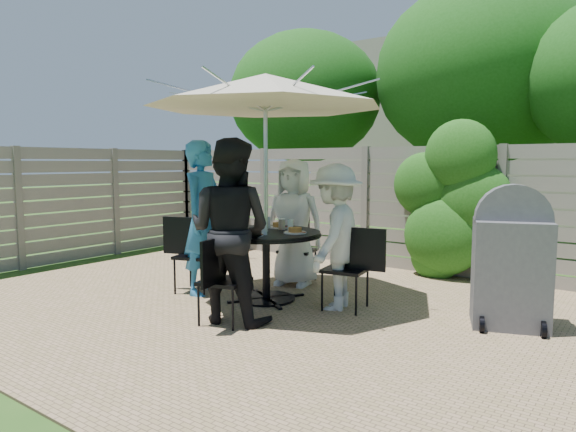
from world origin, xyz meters
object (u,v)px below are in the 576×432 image
Objects in this scene: person_front at (230,231)px; person_right at (335,237)px; umbrella at (265,91)px; plate_front at (252,233)px; person_left at (204,218)px; person_back at (294,223)px; bbq_grill at (511,263)px; glass_back at (268,223)px; glass_front at (264,229)px; glass_right at (290,225)px; chair_front at (224,299)px; glass_left at (242,225)px; chair_left at (196,270)px; plate_left at (238,228)px; patio_table at (266,253)px; chair_back at (298,263)px; syrup_jug at (263,224)px; bicycle at (235,223)px; plate_right at (295,231)px; coffee_cup at (282,225)px; plate_back at (279,226)px.

person_front reaches higher than person_right.
plate_front is at bearing -77.15° from umbrella.
person_left is 1.17× the size of person_right.
person_back reaches higher than bbq_grill.
bbq_grill reaches higher than glass_back.
person_back reaches higher than glass_front.
glass_right is at bearing -100.42° from person_right.
person_right reaches higher than plate_front.
glass_left reaches higher than chair_front.
glass_front is at bearing -179.45° from bbq_grill.
person_back is 2.70m from bbq_grill.
person_front is (1.13, -0.59, 0.64)m from chair_left.
chair_left reaches higher than plate_left.
person_back is 1.85× the size of chair_front.
plate_left reaches higher than patio_table.
glass_back is at bearing -9.13° from chair_back.
person_back is 1.04× the size of person_right.
chair_left is 0.67m from person_left.
bbq_grill is (2.28, 0.48, -0.25)m from glass_right.
person_back is 0.79m from syrup_jug.
bbq_grill reaches higher than glass_front.
bicycle is (-2.41, 2.13, -1.86)m from umbrella.
glass_right is 3.31m from bicycle.
person_right is 0.47m from plate_right.
glass_right is (0.44, -0.78, 0.62)m from chair_back.
person_right is at bearing 32.55° from glass_front.
coffee_cup is (0.05, 0.24, -1.52)m from umbrella.
person_right is at bearing 2.43° from glass_right.
patio_table is 0.93× the size of person_right.
bicycle is (-2.46, 1.89, -0.34)m from coffee_cup.
person_right reaches higher than plate_back.
bicycle is 1.47× the size of bbq_grill.
plate_left is (-0.14, -1.02, 0.57)m from chair_back.
bbq_grill is (2.15, 0.56, -0.20)m from plate_right.
plate_front is (-0.73, -0.54, 0.04)m from person_right.
glass_front is at bearing -121.65° from plate_right.
glass_right is (0.23, 0.16, -1.51)m from umbrella.
person_front is at bearing -46.17° from chair_left.
person_back is 0.90× the size of person_front.
plate_left is 1.86× the size of glass_front.
chair_left is 3.61× the size of plate_right.
plate_right is at bearing 12.85° from umbrella.
person_right is 1.19m from plate_left.
glass_right is (-0.12, 0.08, 0.05)m from plate_right.
plate_right is 2.24m from bbq_grill.
person_front is 13.19× the size of glass_back.
glass_back and glass_front have the same top height.
umbrella is at bearing 34.85° from glass_left.
bicycle is (-2.22, 1.32, -0.29)m from person_back.
plate_back is at bearing 56.60° from glass_back.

